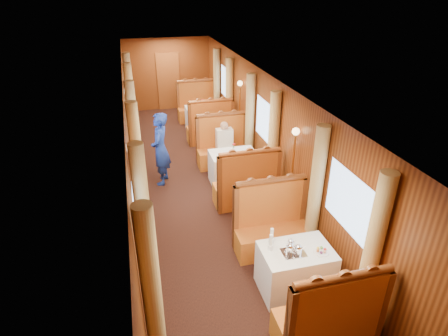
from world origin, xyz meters
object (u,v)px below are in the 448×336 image
object	(u,v)px
teapot_back	(290,245)
banquette_mid_aft	(223,149)
table_far	(203,119)
rose_vase_mid	(234,146)
table_near	(295,270)
fruit_plate	(321,251)
teapot_left	(290,250)
table_mid	(233,168)
teapot_right	(298,251)
banquette_near_fwd	(328,321)
passenger	(225,140)
banquette_far_aft	(197,108)
tea_tray	(293,253)
banquette_near_aft	(271,228)
banquette_far_fwd	(210,129)
banquette_mid_fwd	(246,187)
rose_vase_far	(202,102)
steward	(160,149)

from	to	relation	value
teapot_back	banquette_mid_aft	bearing A→B (deg)	71.70
table_far	teapot_back	world-z (taller)	teapot_back
banquette_mid_aft	rose_vase_mid	world-z (taller)	banquette_mid_aft
table_near	fruit_plate	size ratio (longest dim) A/B	4.57
teapot_left	fruit_plate	xyz separation A→B (m)	(0.46, -0.06, -0.05)
banquette_mid_aft	teapot_left	world-z (taller)	banquette_mid_aft
table_mid	teapot_left	bearing A→B (deg)	-92.34
table_far	teapot_right	world-z (taller)	teapot_right
banquette_near_fwd	passenger	world-z (taller)	banquette_near_fwd
teapot_right	teapot_back	bearing A→B (deg)	97.50
banquette_mid_aft	banquette_far_aft	distance (m)	3.50
teapot_right	rose_vase_mid	distance (m)	3.59
teapot_right	tea_tray	bearing A→B (deg)	122.51
banquette_near_aft	teapot_left	size ratio (longest dim) A/B	7.61
teapot_left	teapot_back	size ratio (longest dim) A/B	1.15
rose_vase_mid	table_far	bearing A→B (deg)	90.06
teapot_right	passenger	bearing A→B (deg)	82.29
fruit_plate	table_mid	bearing A→B (deg)	95.02
banquette_mid_aft	banquette_far_fwd	distance (m)	1.47
banquette_mid_fwd	teapot_back	world-z (taller)	banquette_mid_fwd
teapot_back	rose_vase_far	bearing A→B (deg)	72.20
steward	banquette_near_aft	bearing A→B (deg)	45.52
rose_vase_mid	steward	distance (m)	1.66
banquette_mid_fwd	table_mid	bearing A→B (deg)	90.00
table_near	banquette_mid_fwd	xyz separation A→B (m)	(0.00, 2.49, 0.05)
banquette_mid_fwd	banquette_far_aft	xyz separation A→B (m)	(0.00, 5.53, 0.00)
rose_vase_mid	tea_tray	bearing A→B (deg)	-91.41
banquette_mid_fwd	rose_vase_mid	bearing A→B (deg)	89.80
teapot_left	banquette_far_aft	bearing A→B (deg)	79.33
teapot_left	banquette_near_fwd	bearing A→B (deg)	-90.92
rose_vase_far	banquette_mid_fwd	bearing A→B (deg)	-89.85
banquette_near_aft	banquette_near_fwd	bearing A→B (deg)	-90.00
teapot_back	passenger	world-z (taller)	passenger
rose_vase_far	passenger	bearing A→B (deg)	-89.74
banquette_far_fwd	banquette_mid_fwd	bearing A→B (deg)	-90.00
rose_vase_mid	banquette_mid_aft	bearing A→B (deg)	90.20
passenger	tea_tray	bearing A→B (deg)	-91.10
banquette_near_fwd	rose_vase_far	world-z (taller)	banquette_near_fwd
tea_tray	fruit_plate	xyz separation A→B (m)	(0.40, -0.07, 0.01)
teapot_right	teapot_back	size ratio (longest dim) A/B	1.10
banquette_far_aft	steward	size ratio (longest dim) A/B	0.79
teapot_left	teapot_right	size ratio (longest dim) A/B	1.05
table_mid	passenger	xyz separation A→B (m)	(-0.00, 0.81, 0.37)
tea_tray	teapot_right	xyz separation A→B (m)	(0.04, -0.05, 0.06)
banquette_far_aft	tea_tray	size ratio (longest dim) A/B	3.94
fruit_plate	teapot_back	bearing A→B (deg)	154.74
table_mid	steward	xyz separation A→B (m)	(-1.60, 0.41, 0.48)
banquette_near_fwd	banquette_far_aft	distance (m)	9.03
tea_tray	steward	size ratio (longest dim) A/B	0.20
table_near	banquette_near_aft	size ratio (longest dim) A/B	0.78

